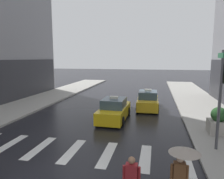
% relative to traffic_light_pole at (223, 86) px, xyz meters
% --- Properties ---
extents(crosswalk_markings, '(11.30, 2.80, 0.01)m').
position_rel_traffic_light_pole_xyz_m(crosswalk_markings, '(-7.07, -1.35, -3.25)').
color(crosswalk_markings, silver).
rests_on(crosswalk_markings, ground).
extents(traffic_light_pole, '(0.44, 0.84, 4.80)m').
position_rel_traffic_light_pole_xyz_m(traffic_light_pole, '(0.00, 0.00, 0.00)').
color(traffic_light_pole, '#47474C').
rests_on(traffic_light_pole, curb_right).
extents(taxi_lead, '(2.00, 4.57, 1.80)m').
position_rel_traffic_light_pole_xyz_m(taxi_lead, '(-6.08, 4.36, -2.53)').
color(taxi_lead, yellow).
rests_on(taxi_lead, ground).
extents(taxi_second, '(2.01, 4.58, 1.80)m').
position_rel_traffic_light_pole_xyz_m(taxi_second, '(-3.77, 8.45, -2.53)').
color(taxi_second, gold).
rests_on(taxi_second, ground).
extents(pedestrian_with_umbrella, '(0.96, 0.96, 1.94)m').
position_rel_traffic_light_pole_xyz_m(pedestrian_with_umbrella, '(-2.23, -4.33, -1.74)').
color(pedestrian_with_umbrella, '#473D33').
rests_on(pedestrian_with_umbrella, ground).
extents(pedestrian_plain_coat, '(0.55, 0.24, 1.65)m').
position_rel_traffic_light_pole_xyz_m(pedestrian_plain_coat, '(-3.74, -4.73, -2.32)').
color(pedestrian_plain_coat, '#473D33').
rests_on(pedestrian_plain_coat, ground).
extents(planter_near_corner, '(1.10, 1.10, 1.60)m').
position_rel_traffic_light_pole_xyz_m(planter_near_corner, '(0.57, 2.33, -2.38)').
color(planter_near_corner, '#A8A399').
rests_on(planter_near_corner, curb_right).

